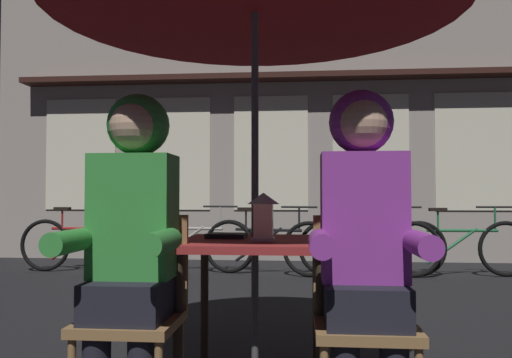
% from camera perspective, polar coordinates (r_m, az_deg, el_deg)
% --- Properties ---
extents(cafe_table, '(0.72, 0.72, 0.74)m').
position_cam_1_polar(cafe_table, '(2.56, -0.12, -9.01)').
color(cafe_table, maroon).
rests_on(cafe_table, ground_plane).
extents(lantern, '(0.11, 0.11, 0.23)m').
position_cam_1_polar(lantern, '(2.47, 0.83, -4.07)').
color(lantern, white).
rests_on(lantern, cafe_table).
extents(chair_left, '(0.40, 0.40, 0.87)m').
position_cam_1_polar(chair_left, '(2.32, -13.21, -13.42)').
color(chair_left, olive).
rests_on(chair_left, ground_plane).
extents(chair_right, '(0.40, 0.40, 0.87)m').
position_cam_1_polar(chair_right, '(2.22, 11.78, -13.94)').
color(chair_right, olive).
rests_on(chair_right, ground_plane).
extents(person_left_hooded, '(0.45, 0.56, 1.40)m').
position_cam_1_polar(person_left_hooded, '(2.22, -13.60, -4.64)').
color(person_left_hooded, black).
rests_on(person_left_hooded, ground_plane).
extents(person_right_hooded, '(0.45, 0.56, 1.40)m').
position_cam_1_polar(person_right_hooded, '(2.12, 11.89, -4.78)').
color(person_right_hooded, black).
rests_on(person_right_hooded, ground_plane).
extents(shopfront_building, '(10.00, 0.93, 6.20)m').
position_cam_1_polar(shopfront_building, '(8.21, 7.03, 13.17)').
color(shopfront_building, '#9E9389').
rests_on(shopfront_building, ground_plane).
extents(bicycle_nearest, '(1.68, 0.08, 0.84)m').
position_cam_1_polar(bicycle_nearest, '(6.88, -18.61, -6.87)').
color(bicycle_nearest, black).
rests_on(bicycle_nearest, ground_plane).
extents(bicycle_second, '(1.67, 0.25, 0.84)m').
position_cam_1_polar(bicycle_second, '(6.60, -7.29, -7.17)').
color(bicycle_second, black).
rests_on(bicycle_second, ground_plane).
extents(bicycle_third, '(1.64, 0.45, 0.84)m').
position_cam_1_polar(bicycle_third, '(6.27, 1.32, -7.47)').
color(bicycle_third, black).
rests_on(bicycle_third, ground_plane).
extents(bicycle_fourth, '(1.68, 0.13, 0.84)m').
position_cam_1_polar(bicycle_fourth, '(6.29, 12.39, -7.41)').
color(bicycle_fourth, black).
rests_on(bicycle_fourth, ground_plane).
extents(bicycle_fifth, '(1.68, 0.16, 0.84)m').
position_cam_1_polar(bicycle_fifth, '(6.62, 21.90, -7.04)').
color(bicycle_fifth, black).
rests_on(bicycle_fifth, ground_plane).
extents(book, '(0.21, 0.15, 0.02)m').
position_cam_1_polar(book, '(2.65, -3.28, -6.29)').
color(book, black).
rests_on(book, cafe_table).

